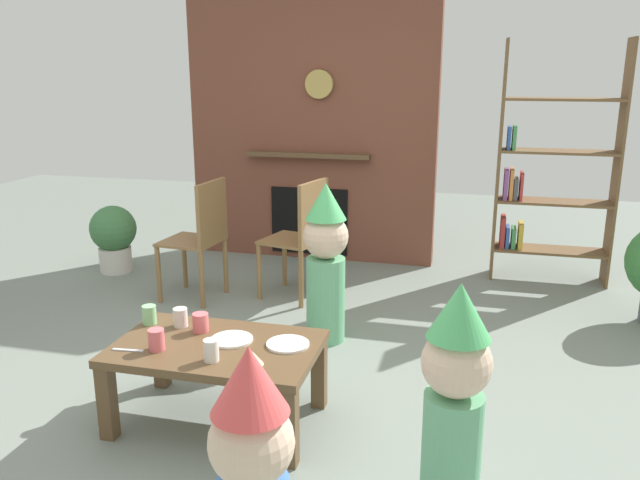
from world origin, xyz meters
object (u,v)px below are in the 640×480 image
Objects in this scene: child_in_pink at (455,396)px; child_by_the_chairs at (326,259)px; paper_cup_near_right at (149,315)px; potted_plant_short at (114,235)px; paper_plate_rear at (288,344)px; paper_cup_far_right at (180,317)px; birthday_cake_slice at (252,358)px; coffee_table at (217,357)px; paper_cup_center at (201,322)px; paper_plate_front at (232,339)px; dining_chair_left at (202,233)px; bookshelf at (546,177)px; dining_chair_middle at (303,232)px; paper_cup_near_left at (156,340)px; paper_cup_far_left at (211,350)px.

child_by_the_chairs is (-0.85, 1.47, 0.04)m from child_in_pink.
potted_plant_short reaches higher than paper_cup_near_right.
paper_plate_rear is 0.36× the size of potted_plant_short.
birthday_cake_slice is at bearing -32.44° from paper_cup_far_right.
coffee_table is 1.03× the size of child_in_pink.
paper_cup_far_right is 0.17× the size of potted_plant_short.
paper_plate_front is at bearing -19.66° from paper_cup_center.
coffee_table is at bearing -134.36° from paper_plate_front.
paper_cup_near_right is at bearing -23.07° from child_by_the_chairs.
potted_plant_short is (-1.01, 0.43, -0.19)m from dining_chair_left.
paper_plate_rear is (0.33, 0.07, 0.07)m from coffee_table.
coffee_table is 0.96× the size of child_by_the_chairs.
birthday_cake_slice reaches higher than paper_plate_rear.
bookshelf is 3.34× the size of potted_plant_short.
dining_chair_left is 0.74m from dining_chair_middle.
dining_chair_middle is (-0.12, 1.71, 0.10)m from paper_plate_front.
paper_plate_front is at bearing -46.50° from potted_plant_short.
paper_plate_rear is at bearing 67.92° from birthday_cake_slice.
bookshelf reaches higher than paper_cup_near_right.
paper_cup_near_left is at bearing 113.01° from dining_chair_left.
paper_plate_rear is 1.75m from dining_chair_middle.
bookshelf is at bearing 62.68° from paper_plate_rear.
child_in_pink is at bearing -100.21° from bookshelf.
dining_chair_left is 1.58× the size of potted_plant_short.
paper_cup_far_right is 0.10× the size of child_in_pink.
paper_cup_far_left reaches higher than paper_cup_near_right.
child_in_pink is 3.79m from potted_plant_short.
paper_cup_near_left is 0.29m from paper_cup_far_right.
child_by_the_chairs is (0.04, 1.23, 0.10)m from birthday_cake_slice.
potted_plant_short is (-1.36, 1.86, -0.14)m from paper_cup_near_right.
paper_cup_center is 0.10× the size of dining_chair_middle.
paper_cup_near_left is 1.40m from child_in_pink.
birthday_cake_slice is at bearing 12.83° from child_by_the_chairs.
dining_chair_left is at bearing 114.08° from paper_cup_center.
paper_cup_center is at bearing -125.44° from bookshelf.
bookshelf reaches higher than dining_chair_left.
paper_cup_far_right is at bearing 148.17° from coffee_table.
child_in_pink is (1.56, -0.55, 0.04)m from paper_cup_near_right.
bookshelf is 3.15m from child_in_pink.
paper_plate_front is 0.28m from paper_plate_rear.
paper_plate_rear is at bearing 132.05° from dining_chair_left.
child_by_the_chairs reaches higher than coffee_table.
child_by_the_chairs is 0.78m from dining_chair_middle.
dining_chair_left reaches higher than potted_plant_short.
coffee_table is 0.47m from paper_cup_near_right.
coffee_table is 1.77m from dining_chair_left.
dining_chair_left is at bearing 120.59° from birthday_cake_slice.
dining_chair_middle is (0.07, 1.64, 0.06)m from paper_cup_center.
bookshelf is at bearing 10.94° from potted_plant_short.
paper_cup_near_right reaches higher than paper_cup_center.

